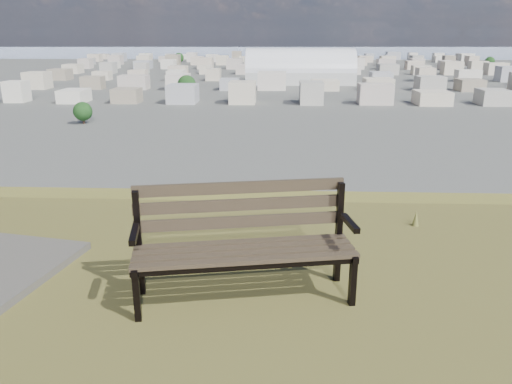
{
  "coord_description": "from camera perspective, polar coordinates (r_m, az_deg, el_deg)",
  "views": [
    {
      "loc": [
        0.81,
        -2.22,
        27.12
      ],
      "look_at": [
        0.55,
        3.45,
        25.3
      ],
      "focal_mm": 35.0,
      "sensor_mm": 36.0,
      "label": 1
    }
  ],
  "objects": [
    {
      "name": "park_bench",
      "position": [
        4.1,
        -1.48,
        -5.07
      ],
      "size": [
        1.85,
        0.89,
        0.93
      ],
      "rotation": [
        0.0,
        0.0,
        0.18
      ],
      "color": "#3C3122",
      "rests_on": "hilltop_mesa"
    },
    {
      "name": "arena",
      "position": [
        286.66,
        5.02,
        13.43
      ],
      "size": [
        59.98,
        25.97,
        25.19
      ],
      "rotation": [
        0.0,
        0.0,
        0.01
      ],
      "color": "beige",
      "rests_on": "ground"
    },
    {
      "name": "city_blocks",
      "position": [
        397.37,
        2.58,
        14.31
      ],
      "size": [
        395.0,
        361.0,
        7.0
      ],
      "color": "beige",
      "rests_on": "ground"
    },
    {
      "name": "city_trees",
      "position": [
        323.14,
        -2.28,
        13.77
      ],
      "size": [
        406.52,
        387.2,
        9.98
      ],
      "color": "#302018",
      "rests_on": "ground"
    },
    {
      "name": "bay_water",
      "position": [
        902.63,
        2.67,
        15.99
      ],
      "size": [
        2400.0,
        700.0,
        0.12
      ],
      "primitive_type": "cube",
      "color": "gray",
      "rests_on": "ground"
    },
    {
      "name": "far_hills",
      "position": [
        1406.5,
        0.11,
        17.67
      ],
      "size": [
        2050.0,
        340.0,
        60.0
      ],
      "color": "#8B95AD",
      "rests_on": "ground"
    }
  ]
}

